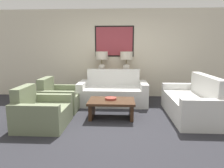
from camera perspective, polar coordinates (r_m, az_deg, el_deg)
ground_plane at (r=4.05m, az=-0.81°, el=-11.48°), size 20.00×20.00×0.00m
back_wall at (r=6.24m, az=0.68°, el=8.70°), size 7.74×0.12×2.65m
console_table at (r=6.07m, az=0.55°, el=-0.22°), size 1.23×0.39×0.79m
table_lamp_left at (r=6.00m, az=-2.97°, el=7.24°), size 0.37×0.37×0.60m
table_lamp_right at (r=5.97m, az=4.12°, el=7.21°), size 0.37×0.37×0.60m
couch_by_back_wall at (r=5.40m, az=0.24°, el=-2.52°), size 1.82×0.87×0.92m
couch_by_side at (r=4.73m, az=21.78°, el=-5.12°), size 0.87×1.82×0.92m
coffee_table at (r=4.35m, az=-0.13°, el=-6.03°), size 0.99×0.67×0.39m
decorative_bowl at (r=4.36m, az=-0.35°, el=-4.17°), size 0.25×0.25×0.05m
armchair_near_back_wall at (r=5.11m, az=-14.84°, el=-4.08°), size 0.90×0.96×0.78m
armchair_near_camera at (r=4.13m, az=-19.49°, el=-7.78°), size 0.90×0.96×0.78m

